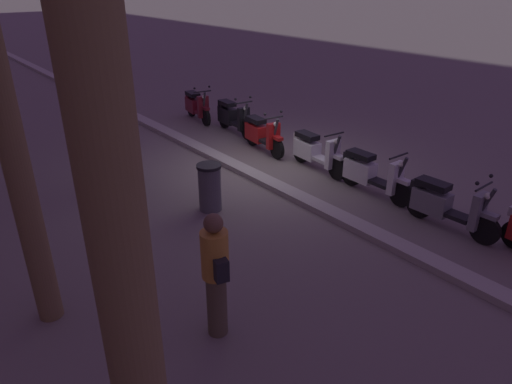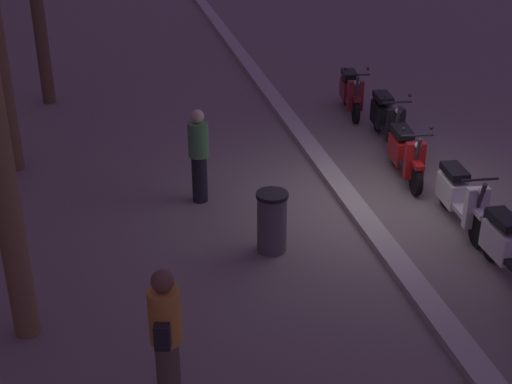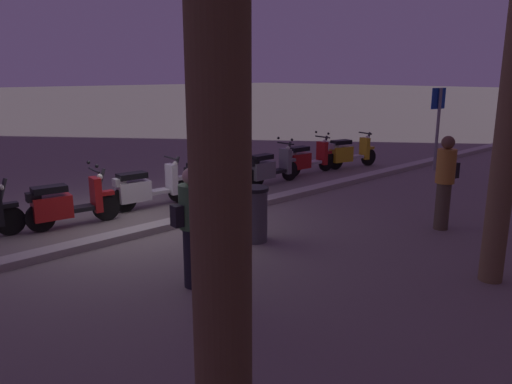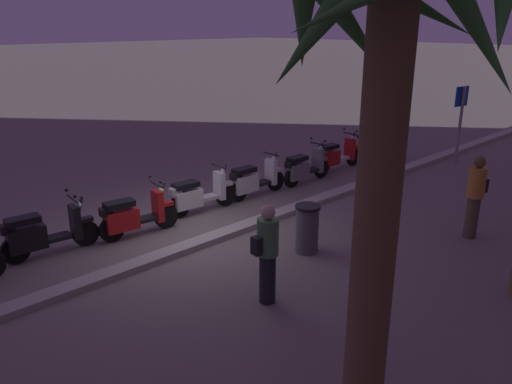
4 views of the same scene
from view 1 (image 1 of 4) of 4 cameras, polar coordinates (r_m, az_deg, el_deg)
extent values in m
plane|color=slate|center=(11.17, 0.55, 2.95)|extent=(200.00, 200.00, 0.00)
cube|color=#ADA89E|center=(10.87, -1.38, 2.65)|extent=(60.00, 0.36, 0.12)
cylinder|color=black|center=(8.86, 26.35, -4.24)|extent=(0.52, 0.11, 0.52)
cylinder|color=black|center=(9.34, 19.49, -1.48)|extent=(0.52, 0.11, 0.52)
cube|color=black|center=(9.04, 23.16, -2.60)|extent=(0.60, 0.29, 0.08)
cube|color=slate|center=(9.18, 20.77, -1.07)|extent=(0.69, 0.33, 0.42)
cube|color=black|center=(9.05, 20.99, 0.91)|extent=(0.61, 0.31, 0.12)
cube|color=slate|center=(8.80, 25.67, -2.17)|extent=(0.15, 0.34, 0.66)
cube|color=slate|center=(8.74, 26.71, -2.57)|extent=(0.32, 0.17, 0.08)
cylinder|color=#333338|center=(8.71, 26.32, -1.47)|extent=(0.28, 0.07, 0.69)
cylinder|color=black|center=(8.61, 26.25, 0.61)|extent=(0.05, 0.56, 0.04)
sphere|color=white|center=(8.63, 26.66, -0.45)|extent=(0.12, 0.12, 0.12)
cube|color=black|center=(9.21, 19.42, 0.90)|extent=(0.24, 0.20, 0.16)
sphere|color=black|center=(8.78, 26.96, 1.78)|extent=(0.07, 0.07, 0.07)
sphere|color=black|center=(8.37, 25.57, 0.97)|extent=(0.07, 0.07, 0.07)
cylinder|color=black|center=(9.67, 17.44, -0.27)|extent=(0.52, 0.11, 0.52)
cylinder|color=black|center=(10.37, 11.68, 2.16)|extent=(0.52, 0.11, 0.52)
cube|color=black|center=(9.95, 14.72, 1.21)|extent=(0.60, 0.29, 0.08)
cube|color=white|center=(10.19, 12.68, 2.62)|extent=(0.69, 0.33, 0.43)
cube|color=black|center=(10.07, 12.78, 4.48)|extent=(0.60, 0.31, 0.12)
cube|color=white|center=(9.64, 16.80, 1.65)|extent=(0.15, 0.34, 0.66)
cube|color=white|center=(9.55, 17.66, 1.31)|extent=(0.32, 0.17, 0.08)
cylinder|color=#333338|center=(9.55, 17.30, 2.32)|extent=(0.28, 0.07, 0.69)
cylinder|color=black|center=(9.47, 17.15, 4.26)|extent=(0.05, 0.56, 0.04)
sphere|color=white|center=(9.47, 17.53, 3.29)|extent=(0.12, 0.12, 0.12)
cube|color=black|center=(10.27, 11.54, 4.41)|extent=(0.24, 0.20, 0.16)
cylinder|color=black|center=(10.61, 9.96, 2.84)|extent=(0.53, 0.15, 0.52)
cylinder|color=black|center=(11.51, 5.58, 4.90)|extent=(0.53, 0.15, 0.52)
cube|color=silver|center=(11.00, 7.87, 4.13)|extent=(0.62, 0.33, 0.08)
cube|color=white|center=(11.30, 6.31, 5.28)|extent=(0.71, 0.38, 0.42)
cube|color=black|center=(11.21, 6.32, 6.92)|extent=(0.62, 0.35, 0.12)
cube|color=white|center=(10.63, 9.42, 4.60)|extent=(0.17, 0.35, 0.66)
cube|color=white|center=(10.51, 10.07, 4.30)|extent=(0.33, 0.19, 0.08)
cylinder|color=#333338|center=(10.52, 9.77, 5.23)|extent=(0.29, 0.09, 0.69)
cylinder|color=black|center=(10.48, 9.60, 7.01)|extent=(0.09, 0.56, 0.04)
sphere|color=white|center=(10.45, 9.91, 6.13)|extent=(0.12, 0.12, 0.12)
cube|color=silver|center=(11.45, 5.41, 6.82)|extent=(0.26, 0.22, 0.16)
cylinder|color=black|center=(11.69, 2.61, 5.33)|extent=(0.53, 0.16, 0.52)
cylinder|color=black|center=(12.66, -0.49, 6.92)|extent=(0.53, 0.16, 0.52)
cube|color=black|center=(12.11, 1.13, 6.36)|extent=(0.63, 0.35, 0.08)
cube|color=red|center=(12.43, 0.04, 7.35)|extent=(0.71, 0.40, 0.43)
cube|color=black|center=(12.35, -0.01, 8.89)|extent=(0.63, 0.37, 0.12)
cube|color=red|center=(11.74, 2.14, 6.91)|extent=(0.18, 0.35, 0.66)
cube|color=red|center=(11.60, 2.64, 6.67)|extent=(0.34, 0.20, 0.08)
cylinder|color=#333338|center=(11.63, 2.37, 7.51)|extent=(0.29, 0.10, 0.69)
cylinder|color=black|center=(11.60, 2.18, 9.12)|extent=(0.11, 0.56, 0.04)
sphere|color=white|center=(11.56, 2.44, 8.33)|extent=(0.12, 0.12, 0.12)
cube|color=black|center=(12.61, -0.68, 8.76)|extent=(0.26, 0.23, 0.16)
sphere|color=black|center=(11.72, 3.13, 9.87)|extent=(0.07, 0.07, 0.07)
sphere|color=black|center=(11.46, 1.12, 9.55)|extent=(0.07, 0.07, 0.07)
cylinder|color=black|center=(13.12, -1.10, 7.57)|extent=(0.53, 0.15, 0.52)
cylinder|color=black|center=(14.20, -3.93, 8.89)|extent=(0.53, 0.15, 0.52)
cube|color=black|center=(13.60, -2.47, 8.45)|extent=(0.63, 0.34, 0.08)
cube|color=black|center=(13.97, -3.51, 9.41)|extent=(0.71, 0.39, 0.45)
cube|color=black|center=(13.89, -3.59, 10.86)|extent=(0.63, 0.36, 0.12)
cube|color=black|center=(13.18, -1.53, 8.97)|extent=(0.17, 0.35, 0.66)
cube|color=black|center=(13.03, -1.11, 8.78)|extent=(0.33, 0.19, 0.08)
cylinder|color=#333338|center=(13.07, -1.35, 9.52)|extent=(0.29, 0.10, 0.69)
cylinder|color=black|center=(13.06, -1.56, 10.95)|extent=(0.10, 0.56, 0.04)
sphere|color=white|center=(13.01, -1.31, 10.26)|extent=(0.12, 0.12, 0.12)
cube|color=black|center=(14.15, -4.15, 10.70)|extent=(0.26, 0.22, 0.16)
sphere|color=black|center=(13.17, -0.70, 11.61)|extent=(0.07, 0.07, 0.07)
sphere|color=black|center=(12.93, -2.53, 11.33)|extent=(0.07, 0.07, 0.07)
cylinder|color=black|center=(14.47, -6.19, 9.11)|extent=(0.53, 0.19, 0.52)
cylinder|color=black|center=(15.56, -7.98, 10.15)|extent=(0.53, 0.19, 0.52)
cube|color=maroon|center=(14.95, -7.05, 9.83)|extent=(0.64, 0.38, 0.08)
cube|color=maroon|center=(15.32, -7.71, 10.58)|extent=(0.72, 0.43, 0.43)
cube|color=black|center=(15.25, -7.81, 11.86)|extent=(0.64, 0.40, 0.12)
cube|color=maroon|center=(14.56, -6.52, 10.38)|extent=(0.20, 0.36, 0.66)
cube|color=maroon|center=(14.40, -6.24, 10.22)|extent=(0.34, 0.21, 0.08)
cylinder|color=#333338|center=(14.45, -6.43, 10.88)|extent=(0.29, 0.12, 0.69)
cylinder|color=black|center=(14.44, -6.62, 12.18)|extent=(0.13, 0.56, 0.04)
sphere|color=white|center=(14.39, -6.43, 11.56)|extent=(0.12, 0.12, 0.12)
cube|color=maroon|center=(15.53, -8.18, 11.70)|extent=(0.27, 0.24, 0.16)
sphere|color=black|center=(14.53, -5.78, 12.78)|extent=(0.07, 0.07, 0.07)
sphere|color=black|center=(14.35, -7.58, 12.53)|extent=(0.07, 0.07, 0.07)
cylinder|color=olive|center=(5.88, -28.95, 10.28)|extent=(0.32, 0.32, 6.03)
cylinder|color=olive|center=(2.73, -17.76, 2.75)|extent=(0.38, 0.38, 6.46)
cylinder|color=brown|center=(6.05, -4.83, -13.63)|extent=(0.26, 0.26, 0.87)
cylinder|color=gold|center=(5.61, -5.11, -7.68)|extent=(0.34, 0.34, 0.62)
sphere|color=brown|center=(5.40, -5.28, -3.85)|extent=(0.24, 0.24, 0.24)
cube|color=black|center=(5.49, -4.27, -9.63)|extent=(0.16, 0.18, 0.28)
cylinder|color=black|center=(10.26, -15.18, 2.45)|extent=(0.26, 0.26, 0.83)
cylinder|color=#4C8C4C|center=(10.02, -15.63, 6.17)|extent=(0.34, 0.34, 0.58)
sphere|color=beige|center=(9.90, -15.90, 8.38)|extent=(0.22, 0.22, 0.22)
cube|color=black|center=(10.25, -15.99, 6.02)|extent=(0.13, 0.17, 0.28)
cylinder|color=#56565B|center=(9.06, -5.70, 0.43)|extent=(0.44, 0.44, 0.90)
cylinder|color=black|center=(8.87, -5.83, 3.19)|extent=(0.48, 0.48, 0.06)
camera|label=2|loc=(3.38, 107.55, 19.12)|focal=51.24mm
camera|label=3|loc=(12.60, -46.33, 11.24)|focal=34.59mm
camera|label=4|loc=(13.92, -47.41, 17.70)|focal=35.60mm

